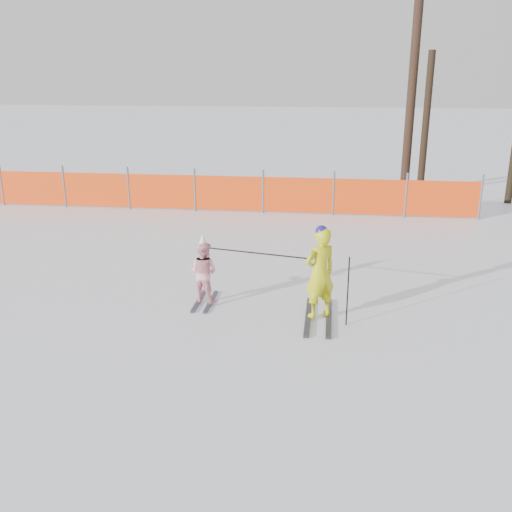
# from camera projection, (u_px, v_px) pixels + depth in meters

# --- Properties ---
(ground) EXTENTS (120.00, 120.00, 0.00)m
(ground) POSITION_uv_depth(u_px,v_px,m) (252.00, 324.00, 9.23)
(ground) COLOR white
(ground) RESTS_ON ground
(adult) EXTENTS (0.66, 1.55, 1.59)m
(adult) POSITION_uv_depth(u_px,v_px,m) (320.00, 274.00, 9.21)
(adult) COLOR black
(adult) RESTS_ON ground
(child) EXTENTS (0.63, 1.00, 1.27)m
(child) POSITION_uv_depth(u_px,v_px,m) (204.00, 271.00, 9.93)
(child) COLOR black
(child) RESTS_ON ground
(ski_poles) EXTENTS (2.36, 0.63, 1.15)m
(ski_poles) POSITION_uv_depth(u_px,v_px,m) (293.00, 268.00, 9.30)
(ski_poles) COLOR black
(ski_poles) RESTS_ON ground
(safety_fence) EXTENTS (16.06, 0.06, 1.25)m
(safety_fence) POSITION_uv_depth(u_px,v_px,m) (195.00, 192.00, 16.58)
(safety_fence) COLOR #595960
(safety_fence) RESTS_ON ground
(tree_trunks) EXTENTS (3.30, 1.41, 6.88)m
(tree_trunks) POSITION_uv_depth(u_px,v_px,m) (439.00, 102.00, 17.92)
(tree_trunks) COLOR #311F15
(tree_trunks) RESTS_ON ground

